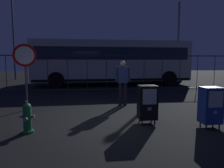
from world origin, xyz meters
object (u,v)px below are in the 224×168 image
Objects in this scene: newspaper_box_primary at (211,105)px; bus_near at (112,60)px; stop_sign at (25,63)px; newspaper_box_secondary at (147,102)px; street_light_near_left at (178,33)px; pedestrian at (123,80)px; fire_hydrant at (27,118)px; street_light_near_right at (13,24)px; bus_far at (122,61)px.

bus_near reaches higher than newspaper_box_primary.
stop_sign is at bearing -119.79° from bus_near.
newspaper_box_secondary is 12.50m from street_light_near_left.
pedestrian is (-0.29, 2.31, 0.38)m from newspaper_box_secondary.
pedestrian is (2.69, 2.72, 0.60)m from fire_hydrant.
bus_near reaches higher than stop_sign.
pedestrian is at bearing -57.34° from street_light_near_right.
bus_far is at bearing 65.76° from stop_sign.
stop_sign is 8.15m from bus_near.
newspaper_box_secondary is at bearing -28.64° from stop_sign.
street_light_near_right is at bearing 108.96° from fire_hydrant.
fire_hydrant is at bearing 178.52° from newspaper_box_primary.
street_light_near_left is 0.76× the size of street_light_near_right.
street_light_near_right is (-4.44, 12.49, 3.30)m from stop_sign.
pedestrian is 0.19× the size of street_light_near_right.
street_light_near_right is (-13.59, 3.74, 1.07)m from street_light_near_left.
stop_sign is 1.34× the size of pedestrian.
newspaper_box_secondary is 0.10× the size of bus_near.
pedestrian is at bearing 97.05° from newspaper_box_secondary.
pedestrian is at bearing -100.59° from bus_far.
stop_sign is 0.21× the size of bus_far.
street_light_near_left is at bearing 13.07° from bus_near.
street_light_near_right is (-9.55, 1.14, 3.19)m from bus_far.
street_light_near_left is (4.04, 11.27, 3.25)m from newspaper_box_primary.
fire_hydrant is 0.33× the size of stop_sign.
newspaper_box_primary is 0.12× the size of street_light_near_right.
fire_hydrant is at bearing -110.09° from bus_near.
street_light_near_left is at bearing 52.79° from fire_hydrant.
stop_sign is at bearing -115.84° from bus_far.
pedestrian is 0.16× the size of bus_far.
newspaper_box_primary is 1.56m from newspaper_box_secondary.
newspaper_box_primary is 5.79m from stop_sign.
stop_sign is (-0.68, 2.41, 1.25)m from fire_hydrant.
newspaper_box_secondary is at bearing -82.95° from pedestrian.
newspaper_box_primary is at bearing -58.36° from pedestrian.
bus_far is at bearing 81.00° from pedestrian.
newspaper_box_secondary is 0.61× the size of pedestrian.
stop_sign is 12.44m from bus_far.
street_light_near_right is at bearing 122.47° from newspaper_box_primary.
street_light_near_right is at bearing 109.58° from stop_sign.
stop_sign is 3.44m from pedestrian.
street_light_near_left is (9.15, 8.75, 2.22)m from stop_sign.
pedestrian reaches higher than newspaper_box_primary.
street_light_near_right is (-9.55, 15.01, 4.33)m from newspaper_box_primary.
street_light_near_right is at bearing 164.62° from street_light_near_left.
bus_near and bus_far have the same top height.
fire_hydrant is at bearing -134.59° from pedestrian.
bus_near is at bearing 98.01° from newspaper_box_primary.
bus_near is (0.37, 6.93, 0.76)m from pedestrian.
newspaper_box_secondary is at bearing -93.05° from bus_near.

